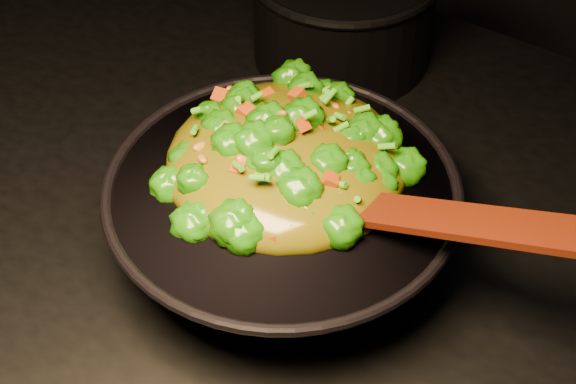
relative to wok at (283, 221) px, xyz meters
The scene contains 4 objects.
wok is the anchor object (origin of this frame).
stir_fry 0.10m from the wok, 117.37° to the left, with size 0.25×0.25×0.09m, color #1F6807, non-canonical shape.
spatula 0.20m from the wok, ahead, with size 0.29×0.04×0.01m, color #361305.
back_pot 0.36m from the wok, 111.43° to the left, with size 0.23×0.23×0.13m, color black.
Camera 1 is at (0.43, -0.57, 1.62)m, focal length 55.00 mm.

